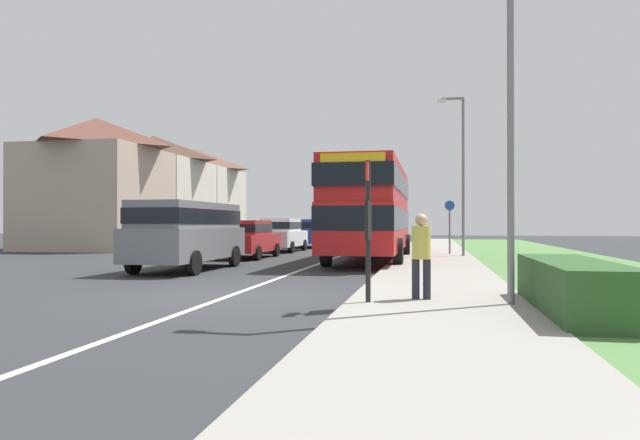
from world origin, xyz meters
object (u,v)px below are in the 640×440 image
double_decker_bus (371,207)px  parked_van_grey (188,230)px  pedestrian_at_stop (421,252)px  bus_stop_sign (368,221)px  parked_car_blue (307,232)px  parked_car_red (247,237)px  parked_car_white (282,234)px  street_lamp_near (504,52)px  street_lamp_mid (461,165)px  cycle_route_sign (450,225)px

double_decker_bus → parked_van_grey: size_ratio=1.95×
pedestrian_at_stop → bus_stop_sign: bearing=-147.8°
parked_car_blue → bus_stop_sign: size_ratio=1.71×
parked_car_red → parked_car_blue: 10.97m
parked_van_grey → parked_car_blue: bearing=89.8°
parked_car_red → parked_car_white: parked_car_white is taller
double_decker_bus → parked_van_grey: double_decker_bus is taller
parked_car_red → parked_car_white: (0.01, 5.63, 0.06)m
double_decker_bus → parked_car_blue: bearing=113.9°
parked_car_white → street_lamp_near: bearing=-64.1°
double_decker_bus → street_lamp_near: 12.74m
street_lamp_mid → parked_van_grey: bearing=-138.9°
bus_stop_sign → cycle_route_sign: 16.20m
pedestrian_at_stop → parked_car_red: bearing=121.1°
street_lamp_near → cycle_route_sign: bearing=91.5°
parked_car_red → pedestrian_at_stop: (7.55, -12.51, 0.08)m
parked_van_grey → pedestrian_at_stop: (7.46, -6.37, -0.31)m
parked_car_blue → street_lamp_near: 25.64m
pedestrian_at_stop → street_lamp_near: street_lamp_near is taller
parked_car_white → pedestrian_at_stop: parked_car_white is taller
street_lamp_near → parked_van_grey: bearing=142.9°
parked_van_grey → parked_car_red: 6.16m
parked_van_grey → street_lamp_near: size_ratio=0.69×
parked_car_red → parked_car_white: bearing=89.9°
parked_car_red → parked_car_white: size_ratio=0.96×
parked_car_red → street_lamp_near: street_lamp_near is taller
double_decker_bus → cycle_route_sign: size_ratio=4.16×
parked_car_blue → cycle_route_sign: cycle_route_sign is taller
street_lamp_near → street_lamp_mid: size_ratio=1.13×
bus_stop_sign → street_lamp_near: (2.32, 0.23, 2.89)m
parked_car_red → bus_stop_sign: size_ratio=1.69×
parked_car_white → parked_car_blue: 5.34m
double_decker_bus → parked_car_red: bearing=171.1°
cycle_route_sign → street_lamp_near: bearing=-88.5°
pedestrian_at_stop → street_lamp_mid: street_lamp_mid is taller
parked_car_blue → bus_stop_sign: (6.50, -24.06, 0.59)m
double_decker_bus → parked_car_red: size_ratio=2.38×
parked_car_red → street_lamp_mid: 9.59m
parked_van_grey → pedestrian_at_stop: parked_van_grey is taller
bus_stop_sign → parked_van_grey: bearing=133.3°
bus_stop_sign → street_lamp_mid: street_lamp_mid is taller
pedestrian_at_stop → street_lamp_near: 3.75m
parked_car_red → double_decker_bus: bearing=-8.9°
parked_car_white → parked_car_blue: parked_car_white is taller
parked_car_white → parked_car_blue: size_ratio=1.03×
parked_car_red → bus_stop_sign: 14.69m
double_decker_bus → parked_car_blue: double_decker_bus is taller
parked_car_blue → pedestrian_at_stop: bearing=-72.5°
parked_car_blue → cycle_route_sign: 11.58m
parked_car_blue → street_lamp_near: bearing=-69.7°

